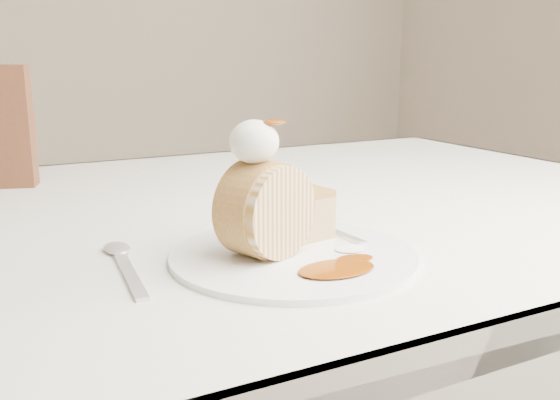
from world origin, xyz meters
TOP-DOWN VIEW (x-y plane):
  - table at (0.00, 0.20)m, footprint 1.40×0.90m
  - plate at (-0.03, -0.04)m, footprint 0.29×0.29m
  - roulade_slice at (-0.05, -0.03)m, footprint 0.11×0.08m
  - cake_chunk at (0.01, 0.01)m, footprint 0.06×0.06m
  - whipped_cream at (-0.06, -0.03)m, footprint 0.05×0.05m
  - caramel_drizzle at (-0.05, -0.03)m, footprint 0.02×0.02m
  - caramel_pool at (-0.02, -0.10)m, footprint 0.09×0.06m
  - fork at (0.05, 0.00)m, footprint 0.03×0.15m
  - spoon at (-0.19, -0.02)m, footprint 0.04×0.16m

SIDE VIEW (x-z plane):
  - table at x=0.00m, z-range 0.29..1.04m
  - spoon at x=-0.19m, z-range 0.75..0.75m
  - plate at x=-0.03m, z-range 0.75..0.76m
  - fork at x=0.05m, z-range 0.76..0.76m
  - caramel_pool at x=-0.02m, z-range 0.76..0.76m
  - cake_chunk at x=0.01m, z-range 0.76..0.80m
  - roulade_slice at x=-0.05m, z-range 0.76..0.85m
  - whipped_cream at x=-0.06m, z-range 0.85..0.89m
  - caramel_drizzle at x=-0.05m, z-range 0.89..0.90m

